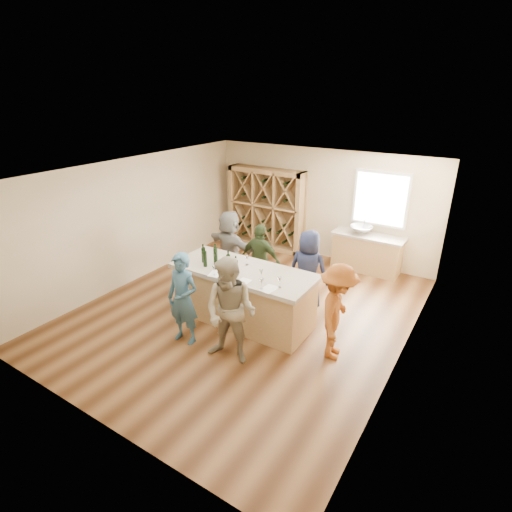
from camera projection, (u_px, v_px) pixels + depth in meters
The scene contains 36 objects.
floor at pixel (247, 312), 8.11m from camera, with size 6.00×7.00×0.10m, color brown.
ceiling at pixel (245, 169), 6.98m from camera, with size 6.00×7.00×0.10m, color white.
wall_back at pixel (322, 204), 10.31m from camera, with size 6.00×0.10×2.80m, color beige.
wall_front at pixel (82, 338), 4.78m from camera, with size 6.00×0.10×2.80m, color beige.
wall_left at pixel (134, 220), 9.04m from camera, with size 0.10×7.00×2.80m, color beige.
wall_right at pixel (413, 286), 6.04m from camera, with size 0.10×7.00×2.80m, color beige.
window_frame at pixel (381, 199), 9.37m from camera, with size 1.30×0.06×1.30m, color white.
window_pane at pixel (380, 199), 9.34m from camera, with size 1.18×0.01×1.18m, color white.
wine_rack at pixel (266, 209), 10.94m from camera, with size 2.20×0.45×2.20m, color #AB8451.
back_counter_base at pixel (367, 254), 9.72m from camera, with size 1.60×0.58×0.86m, color #AB8451.
back_counter_top at pixel (369, 236), 9.54m from camera, with size 1.70×0.62×0.06m, color #AC9F8C.
sink at pixel (361, 230), 9.59m from camera, with size 0.54×0.54×0.19m, color silver.
faucet at pixel (364, 225), 9.71m from camera, with size 0.02×0.02×0.30m, color silver.
tasting_counter_base at pixel (244, 297), 7.57m from camera, with size 2.60×1.00×1.00m, color #AB8451.
tasting_counter_top at pixel (243, 271), 7.36m from camera, with size 2.72×1.12×0.08m, color #AC9F8C.
wine_bottle_a at pixel (203, 255), 7.59m from camera, with size 0.07×0.07×0.29m, color black.
wine_bottle_b at pixel (205, 259), 7.40m from camera, with size 0.08×0.08×0.31m, color black.
wine_bottle_c at pixel (216, 256), 7.51m from camera, with size 0.08×0.08×0.33m, color black.
wine_bottle_d at pixel (216, 262), 7.31m from camera, with size 0.07×0.07×0.28m, color black.
wine_bottle_e at pixel (228, 263), 7.25m from camera, with size 0.08×0.08×0.31m, color black.
wine_glass_a at pixel (214, 271), 7.08m from camera, with size 0.07×0.07×0.18m, color white.
wine_glass_b at pixel (236, 276), 6.88m from camera, with size 0.07×0.07×0.19m, color white.
wine_glass_c at pixel (261, 284), 6.59m from camera, with size 0.08×0.08×0.20m, color white.
wine_glass_d at pixel (261, 275), 6.92m from camera, with size 0.07×0.07×0.19m, color white.
wine_glass_e at pixel (279, 282), 6.64m from camera, with size 0.08×0.08×0.20m, color white.
tasting_menu_a at pixel (215, 274), 7.17m from camera, with size 0.21×0.28×0.00m, color white.
tasting_menu_b at pixel (243, 282), 6.88m from camera, with size 0.20×0.27×0.00m, color white.
tasting_menu_c at pixel (269, 289), 6.63m from camera, with size 0.22×0.30×0.00m, color white.
person_near_left at pixel (183, 299), 6.83m from camera, with size 0.61×0.44×1.67m, color #335972.
person_near_right at pixel (231, 312), 6.30m from camera, with size 0.88×0.48×1.81m, color gray.
person_server at pixel (337, 312), 6.42m from camera, with size 1.07×0.50×1.66m, color #994C19.
person_far_mid at pixel (260, 260), 8.45m from camera, with size 0.93×0.48×1.58m, color #263319.
person_far_right at pixel (308, 270), 7.93m from camera, with size 0.80×0.52×1.64m, color #191E38.
person_far_left at pixel (230, 247), 8.98m from camera, with size 1.58×0.57×1.70m, color slate.
wine_bottle_f at pixel (236, 268), 7.03m from camera, with size 0.07×0.07×0.30m, color black.
wine_glass_f at pixel (247, 261), 7.49m from camera, with size 0.07×0.07×0.18m, color white.
Camera 1 is at (3.91, -5.83, 4.17)m, focal length 28.00 mm.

